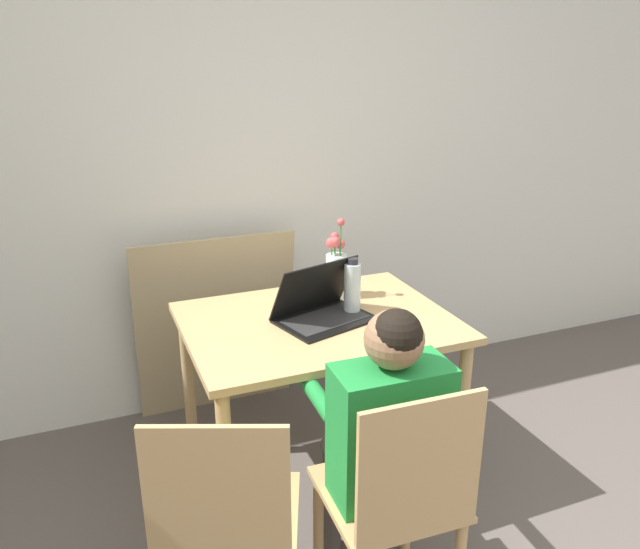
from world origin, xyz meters
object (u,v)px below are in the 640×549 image
person_seated (384,424)px  flower_vase (336,269)px  chair_occupied (397,502)px  chair_spare (228,528)px  laptop (320,306)px  water_bottle (352,288)px

person_seated → flower_vase: size_ratio=3.06×
chair_occupied → chair_spare: same height
laptop → water_bottle: bearing=-11.1°
chair_occupied → flower_vase: 1.07m
chair_occupied → chair_spare: 0.51m
chair_spare → flower_vase: size_ratio=2.52×
laptop → water_bottle: size_ratio=1.79×
chair_occupied → laptop: 0.83m
flower_vase → water_bottle: size_ratio=1.51×
person_seated → flower_vase: bearing=-101.4°
chair_occupied → flower_vase: size_ratio=2.52×
chair_occupied → water_bottle: size_ratio=3.79×
person_seated → laptop: person_seated is taller
laptop → chair_spare: bearing=-145.7°
water_bottle → chair_spare: bearing=-135.6°
laptop → flower_vase: 0.27m
person_seated → flower_vase: (0.21, 0.85, 0.20)m
chair_spare → water_bottle: (0.70, 0.69, 0.40)m
chair_occupied → person_seated: (0.00, 0.11, 0.21)m
chair_spare → person_seated: 0.55m
chair_spare → person_seated: (0.51, 0.03, 0.21)m
person_seated → laptop: 0.66m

